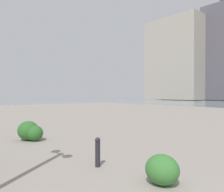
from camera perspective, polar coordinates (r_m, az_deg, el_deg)
The scene contains 5 objects.
building_highrise at distance 75.96m, azimuth 17.02°, elevation 8.58°, with size 17.66×14.99×24.71m.
bollard_mid at distance 5.48m, azimuth -3.66°, elevation -13.87°, with size 0.13×0.13×0.70m.
shrub_low at distance 9.03m, azimuth -20.54°, elevation -8.24°, with size 0.83×0.75×0.71m.
shrub_round at distance 4.60m, azimuth 12.64°, elevation -17.77°, with size 0.67×0.61×0.57m.
shrub_wide at distance 8.82m, azimuth -19.09°, elevation -8.91°, with size 0.67×0.60×0.57m.
Camera 1 is at (0.27, 2.10, 1.73)m, focal length 35.94 mm.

